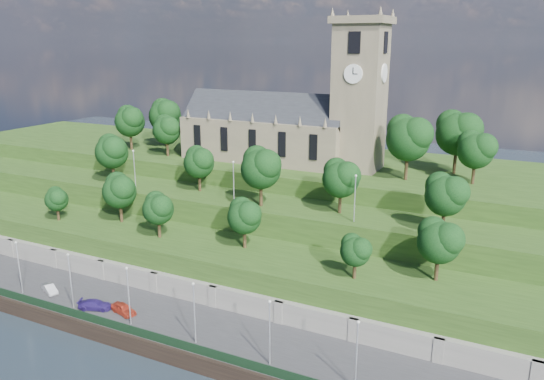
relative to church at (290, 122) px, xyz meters
The scene contains 17 objects.
ground 51.21m from the church, 90.98° to the right, with size 320.00×320.00×0.00m, color #1B252B.
promenade 45.42m from the church, 91.13° to the right, with size 160.00×12.00×2.00m, color #2D2D30.
quay_wall 50.78m from the church, 90.98° to the right, with size 160.00×0.50×2.20m, color black.
fence 49.57m from the church, 91.00° to the right, with size 160.00×0.10×1.20m, color black.
retaining_wall 39.48m from the church, 91.33° to the right, with size 160.00×2.10×5.00m.
embankment_lower 33.57m from the church, 91.61° to the right, with size 160.00×12.00×8.00m, color #234015.
embankment_upper 23.71m from the church, 92.66° to the right, with size 160.00×10.00×12.00m, color #234015.
hilltop 15.57m from the church, 101.11° to the left, with size 160.00×32.00×15.00m, color #234015.
church is the anchor object (origin of this frame).
trees_lower 28.94m from the church, 86.53° to the right, with size 66.51×8.76×8.38m.
trees_upper 18.60m from the church, 84.38° to the right, with size 65.36×8.84×9.51m.
trees_hilltop 2.57m from the church, 21.70° to the right, with size 74.91×16.42×10.97m.
lamp_posts_promenade 46.39m from the church, 93.67° to the right, with size 60.36×0.36×7.98m.
lamp_posts_upper 21.00m from the church, 92.26° to the right, with size 40.36×0.36×7.06m.
car_left 46.52m from the church, 97.49° to the right, with size 1.64×4.08×1.39m, color #AB2F1C.
car_middle 50.05m from the church, 114.83° to the right, with size 1.27×3.64×1.20m, color #A09FA4.
car_right 47.92m from the church, 103.00° to the right, with size 1.83×4.50×1.31m, color navy.
Camera 1 is at (41.23, -44.40, 37.18)m, focal length 35.00 mm.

